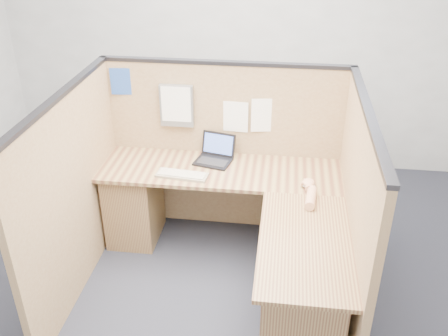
# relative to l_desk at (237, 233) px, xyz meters

# --- Properties ---
(floor) EXTENTS (5.00, 5.00, 0.00)m
(floor) POSITION_rel_l_desk_xyz_m (-0.18, -0.29, -0.39)
(floor) COLOR #222430
(floor) RESTS_ON ground
(wall_back) EXTENTS (5.00, 0.00, 5.00)m
(wall_back) POSITION_rel_l_desk_xyz_m (-0.18, 1.96, 1.01)
(wall_back) COLOR #9DA1A3
(wall_back) RESTS_ON floor
(cubicle_partitions) EXTENTS (2.06, 1.83, 1.53)m
(cubicle_partitions) POSITION_rel_l_desk_xyz_m (-0.18, 0.14, 0.38)
(cubicle_partitions) COLOR olive
(cubicle_partitions) RESTS_ON floor
(l_desk) EXTENTS (1.95, 1.75, 0.73)m
(l_desk) POSITION_rel_l_desk_xyz_m (0.00, 0.00, 0.00)
(l_desk) COLOR brown
(l_desk) RESTS_ON floor
(laptop) EXTENTS (0.33, 0.34, 0.21)m
(laptop) POSITION_rel_l_desk_xyz_m (-0.26, 0.55, 0.39)
(laptop) COLOR black
(laptop) RESTS_ON l_desk
(keyboard) EXTENTS (0.42, 0.18, 0.03)m
(keyboard) POSITION_rel_l_desk_xyz_m (-0.47, 0.24, 0.35)
(keyboard) COLOR gray
(keyboard) RESTS_ON l_desk
(mouse) EXTENTS (0.12, 0.09, 0.04)m
(mouse) POSITION_rel_l_desk_xyz_m (0.52, 0.19, 0.36)
(mouse) COLOR #B6B7BB
(mouse) RESTS_ON l_desk
(hand_forearm) EXTENTS (0.11, 0.38, 0.08)m
(hand_forearm) POSITION_rel_l_desk_xyz_m (0.53, 0.05, 0.37)
(hand_forearm) COLOR tan
(hand_forearm) RESTS_ON l_desk
(blue_poster) EXTENTS (0.17, 0.02, 0.23)m
(blue_poster) POSITION_rel_l_desk_xyz_m (-1.05, 0.68, 0.94)
(blue_poster) COLOR #22479D
(blue_poster) RESTS_ON cubicle_partitions
(american_flag) EXTENTS (0.19, 0.01, 0.32)m
(american_flag) POSITION_rel_l_desk_xyz_m (-0.65, 0.67, 0.85)
(american_flag) COLOR olive
(american_flag) RESTS_ON cubicle_partitions
(file_holder) EXTENTS (0.28, 0.05, 0.36)m
(file_holder) POSITION_rel_l_desk_xyz_m (-0.58, 0.66, 0.76)
(file_holder) COLOR slate
(file_holder) RESTS_ON cubicle_partitions
(paper_left) EXTENTS (0.21, 0.02, 0.26)m
(paper_left) POSITION_rel_l_desk_xyz_m (-0.09, 0.68, 0.68)
(paper_left) COLOR white
(paper_left) RESTS_ON cubicle_partitions
(paper_right) EXTENTS (0.22, 0.04, 0.29)m
(paper_right) POSITION_rel_l_desk_xyz_m (0.15, 0.68, 0.70)
(paper_right) COLOR white
(paper_right) RESTS_ON cubicle_partitions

